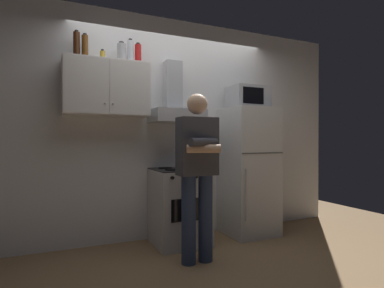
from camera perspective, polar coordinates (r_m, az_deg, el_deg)
name	(u,v)px	position (r m, az deg, el deg)	size (l,w,h in m)	color
ground_plane	(192,250)	(3.59, 0.00, -18.68)	(7.00, 7.00, 0.00)	olive
back_wall_tiled	(173,128)	(3.95, -3.53, 2.96)	(4.80, 0.10, 2.70)	white
upper_cabinet	(106,89)	(3.56, -15.34, 9.70)	(0.90, 0.37, 0.60)	white
stove_oven	(179,206)	(3.68, -2.33, -11.22)	(0.60, 0.62, 0.87)	silver
range_hood	(175,106)	(3.74, -3.05, 6.90)	(0.60, 0.44, 0.75)	#B7BABF
refrigerator	(248,171)	(4.07, 10.26, -4.88)	(0.60, 0.62, 1.60)	silver
microwave	(248,98)	(4.10, 10.13, 8.33)	(0.48, 0.37, 0.28)	#B7BABF
person_standing	(197,170)	(3.04, 1.00, -4.75)	(0.38, 0.33, 1.64)	navy
cooking_pot	(194,164)	(3.55, 0.33, -3.66)	(0.28, 0.18, 0.10)	#B7BABF
bottle_canister_steel	(121,53)	(3.70, -12.74, 15.87)	(0.10, 0.10, 0.23)	#B2B5BA
bottle_vodka_clear	(130,52)	(3.73, -11.16, 16.11)	(0.07, 0.07, 0.28)	silver
bottle_spice_jar	(102,56)	(3.66, -16.01, 15.19)	(0.05, 0.05, 0.13)	gold
bottle_rum_dark	(77,45)	(3.65, -20.30, 16.57)	(0.07, 0.07, 0.30)	#47230F
bottle_beer_brown	(85,47)	(3.63, -18.95, 16.41)	(0.07, 0.07, 0.27)	brown
bottle_soda_red	(138,55)	(3.75, -9.80, 15.78)	(0.07, 0.07, 0.25)	red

